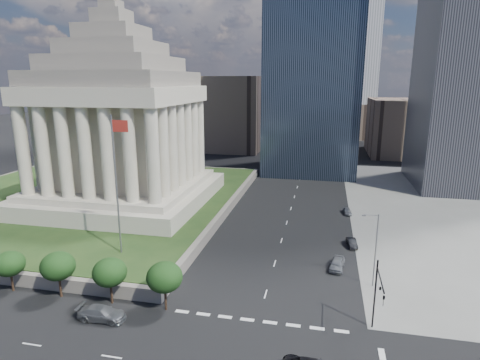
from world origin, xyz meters
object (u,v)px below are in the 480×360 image
(parked_sedan_far, at_px, (347,211))
(street_lamp_north, at_px, (375,246))
(flagpole, at_px, (117,178))
(parked_sedan_mid, at_px, (352,243))
(traffic_signal_ne, at_px, (378,292))
(war_memorial, at_px, (118,106))
(suv_grey, at_px, (102,313))
(parked_sedan_near, at_px, (337,264))

(parked_sedan_far, bearing_deg, street_lamp_north, -91.69)
(flagpole, xyz_separation_m, parked_sedan_mid, (33.33, 13.93, -12.49))
(traffic_signal_ne, xyz_separation_m, parked_sedan_mid, (-1.00, 24.23, -4.63))
(war_memorial, relative_size, parked_sedan_mid, 10.37)
(flagpole, bearing_deg, street_lamp_north, 1.63)
(flagpole, height_order, traffic_signal_ne, flagpole)
(traffic_signal_ne, bearing_deg, war_memorial, 143.58)
(traffic_signal_ne, distance_m, street_lamp_north, 11.34)
(war_memorial, bearing_deg, suv_grey, -65.96)
(traffic_signal_ne, bearing_deg, parked_sedan_far, 91.39)
(parked_sedan_near, xyz_separation_m, parked_sedan_far, (2.50, 25.59, -0.18))
(flagpole, xyz_separation_m, traffic_signal_ne, (34.33, -10.30, -7.86))
(traffic_signal_ne, bearing_deg, street_lamp_north, 85.81)
(parked_sedan_mid, bearing_deg, street_lamp_north, -90.69)
(traffic_signal_ne, xyz_separation_m, parked_sedan_far, (-1.00, 41.10, -4.64))
(suv_grey, relative_size, parked_sedan_mid, 1.47)
(war_memorial, xyz_separation_m, parked_sedan_mid, (45.50, -10.07, -20.78))
(parked_sedan_mid, distance_m, parked_sedan_far, 16.87)
(traffic_signal_ne, bearing_deg, parked_sedan_mid, 92.36)
(parked_sedan_mid, relative_size, parked_sedan_far, 1.04)
(war_memorial, bearing_deg, parked_sedan_far, 8.50)
(parked_sedan_near, height_order, parked_sedan_far, parked_sedan_near)
(parked_sedan_near, bearing_deg, parked_sedan_mid, 83.12)
(flagpole, relative_size, suv_grey, 3.61)
(flagpole, xyz_separation_m, parked_sedan_far, (33.33, 30.80, -12.50))
(traffic_signal_ne, distance_m, parked_sedan_far, 41.38)
(war_memorial, height_order, parked_sedan_far, war_memorial)
(suv_grey, height_order, parked_sedan_mid, suv_grey)
(war_memorial, distance_m, suv_grey, 45.91)
(parked_sedan_mid, bearing_deg, suv_grey, -145.15)
(flagpole, relative_size, parked_sedan_far, 5.55)
(war_memorial, distance_m, flagpole, 28.16)
(traffic_signal_ne, height_order, parked_sedan_far, traffic_signal_ne)
(parked_sedan_near, relative_size, parked_sedan_mid, 1.24)
(parked_sedan_near, bearing_deg, suv_grey, -135.48)
(parked_sedan_mid, bearing_deg, parked_sedan_far, 81.26)
(parked_sedan_near, relative_size, parked_sedan_far, 1.29)
(suv_grey, distance_m, parked_sedan_near, 32.24)
(traffic_signal_ne, bearing_deg, flagpole, 163.29)
(suv_grey, distance_m, parked_sedan_far, 52.80)
(war_memorial, relative_size, parked_sedan_near, 8.38)
(suv_grey, relative_size, parked_sedan_far, 1.54)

